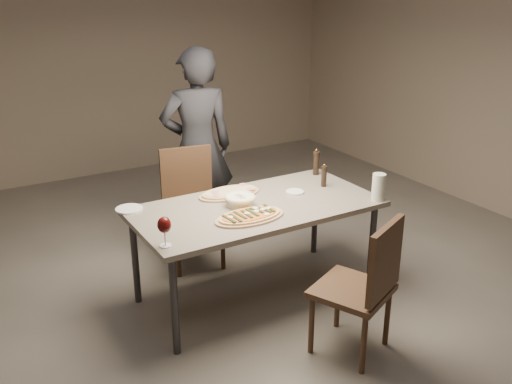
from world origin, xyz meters
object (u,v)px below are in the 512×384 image
dining_table (256,212)px  diner (197,148)px  zucchini_pizza (250,216)px  carafe (379,187)px  bread_basket (240,200)px  ham_pizza (229,193)px  chair_near (366,282)px  chair_far (191,200)px  pepper_mill_left (316,163)px

dining_table → diner: 1.15m
zucchini_pizza → carafe: size_ratio=2.54×
zucchini_pizza → bread_basket: 0.24m
ham_pizza → carafe: bearing=-51.1°
zucchini_pizza → diner: bearing=94.5°
chair_near → diner: 2.15m
bread_basket → carafe: bearing=-24.2°
zucchini_pizza → diner: 1.35m
ham_pizza → bread_basket: size_ratio=2.23×
chair_far → diner: size_ratio=0.55×
pepper_mill_left → chair_far: chair_far is taller
chair_near → diner: (-0.15, 2.11, 0.36)m
pepper_mill_left → dining_table: bearing=-156.9°
zucchini_pizza → ham_pizza: size_ratio=1.04×
diner → dining_table: bearing=98.4°
pepper_mill_left → chair_near: 1.47m
dining_table → pepper_mill_left: bearing=23.1°
dining_table → chair_far: 0.84m
chair_far → diner: bearing=-115.4°
dining_table → chair_near: bearing=-77.6°
ham_pizza → carafe: 1.12m
zucchini_pizza → diner: (0.23, 1.33, 0.12)m
zucchini_pizza → chair_near: bearing=-50.1°
chair_far → diner: (0.23, 0.32, 0.34)m
pepper_mill_left → carafe: 0.72m
ham_pizza → pepper_mill_left: pepper_mill_left is taller
zucchini_pizza → ham_pizza: 0.48m
dining_table → bread_basket: bread_basket is taller
ham_pizza → carafe: (0.90, -0.66, 0.09)m
bread_basket → pepper_mill_left: 0.94m
dining_table → bread_basket: bearing=158.9°
ham_pizza → chair_near: bearing=-92.1°
bread_basket → chair_far: size_ratio=0.23×
dining_table → carafe: 0.93m
carafe → diner: diner is taller
bread_basket → pepper_mill_left: (0.89, 0.29, 0.06)m
diner → carafe: bearing=128.6°
ham_pizza → zucchini_pizza: bearing=-116.0°
dining_table → pepper_mill_left: 0.87m
zucchini_pizza → pepper_mill_left: bearing=43.4°
ham_pizza → diner: size_ratio=0.28×
ham_pizza → chair_near: chair_near is taller
bread_basket → chair_far: 0.81m
dining_table → zucchini_pizza: bearing=-130.1°
bread_basket → dining_table: bearing=-21.1°
carafe → bread_basket: bearing=155.8°
bread_basket → ham_pizza: bearing=80.9°
ham_pizza → diner: 0.87m
bread_basket → diner: 1.11m
diner → chair_far: bearing=66.5°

